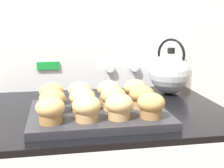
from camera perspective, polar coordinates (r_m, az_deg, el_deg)
wall_back at (r=1.34m, az=-4.18°, el=11.22°), size 8.00×0.05×2.40m
control_panel at (r=1.30m, az=-3.75°, el=3.17°), size 0.78×0.07×0.18m
muffin_pan at (r=0.93m, az=-2.50°, el=-5.45°), size 0.40×0.31×0.02m
muffin_r0_c0 at (r=0.83m, az=-11.22°, el=-4.67°), size 0.08×0.08×0.07m
muffin_r0_c1 at (r=0.83m, az=-4.67°, el=-4.39°), size 0.08×0.08×0.07m
muffin_r0_c2 at (r=0.84m, az=1.31°, el=-4.07°), size 0.08×0.08×0.07m
muffin_r0_c3 at (r=0.86m, az=7.16°, el=-3.84°), size 0.08×0.08×0.07m
muffin_r1_c0 at (r=0.91m, az=-10.83°, el=-3.07°), size 0.08×0.08×0.07m
muffin_r1_c1 at (r=0.92m, az=-5.44°, el=-2.79°), size 0.08×0.08×0.07m
muffin_r1_c2 at (r=0.93m, az=0.25°, el=-2.55°), size 0.08×0.08×0.07m
muffin_r1_c3 at (r=0.95m, az=5.47°, el=-2.29°), size 0.08×0.08×0.07m
muffin_r2_c0 at (r=1.00m, az=-11.03°, el=-1.72°), size 0.08×0.08×0.07m
muffin_r2_c1 at (r=1.00m, az=-5.90°, el=-1.51°), size 0.08×0.08×0.07m
muffin_r2_c2 at (r=1.01m, az=-0.58°, el=-1.28°), size 0.08×0.08×0.07m
muffin_r2_c3 at (r=1.03m, az=4.25°, el=-1.04°), size 0.08×0.08×0.07m
tea_kettle at (r=1.22m, az=10.56°, el=2.06°), size 0.16×0.17×0.21m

